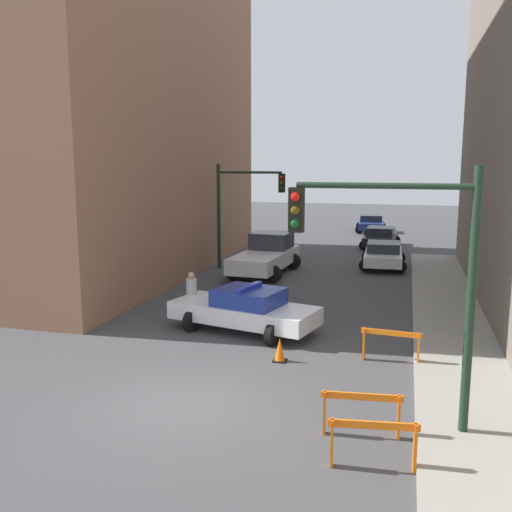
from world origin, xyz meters
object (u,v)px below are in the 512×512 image
(pedestrian_crossing, at_px, (192,295))
(traffic_light_far, at_px, (240,201))
(police_car, at_px, (245,309))
(traffic_light_near, at_px, (409,258))
(barrier_back, at_px, (362,407))
(traffic_cone, at_px, (280,350))
(parked_car_mid, at_px, (380,237))
(white_truck, at_px, (266,255))
(barrier_mid, at_px, (373,437))
(barrier_corner, at_px, (391,341))
(parked_car_far, at_px, (371,223))
(parked_car_near, at_px, (383,254))

(pedestrian_crossing, bearing_deg, traffic_light_far, 46.88)
(police_car, bearing_deg, pedestrian_crossing, 82.88)
(traffic_light_near, height_order, barrier_back, traffic_light_near)
(police_car, bearing_deg, traffic_cone, -131.09)
(police_car, relative_size, pedestrian_crossing, 3.02)
(pedestrian_crossing, distance_m, traffic_cone, 5.02)
(police_car, relative_size, parked_car_mid, 1.15)
(parked_car_mid, bearing_deg, traffic_light_near, -83.81)
(traffic_light_near, xyz_separation_m, white_truck, (-6.50, 14.86, -2.62))
(traffic_light_far, xyz_separation_m, white_truck, (1.54, -0.77, -2.49))
(traffic_light_far, bearing_deg, traffic_cone, -68.93)
(police_car, xyz_separation_m, pedestrian_crossing, (-2.13, 0.83, 0.14))
(police_car, height_order, barrier_mid, police_car)
(white_truck, bearing_deg, pedestrian_crossing, -89.60)
(barrier_mid, height_order, barrier_corner, same)
(parked_car_far, relative_size, pedestrian_crossing, 2.65)
(parked_car_near, relative_size, barrier_back, 2.72)
(barrier_corner, bearing_deg, traffic_cone, -167.45)
(traffic_cone, bearing_deg, pedestrian_crossing, 139.58)
(police_car, xyz_separation_m, barrier_mid, (4.44, -7.33, -0.11))
(parked_car_near, relative_size, parked_car_mid, 0.99)
(police_car, height_order, parked_car_near, police_car)
(pedestrian_crossing, bearing_deg, parked_car_near, 13.46)
(parked_car_mid, height_order, parked_car_far, same)
(parked_car_mid, bearing_deg, pedestrian_crossing, -104.36)
(traffic_light_far, height_order, police_car, traffic_light_far)
(traffic_light_near, distance_m, traffic_cone, 5.60)
(traffic_light_far, bearing_deg, traffic_light_near, -62.80)
(white_truck, bearing_deg, traffic_cone, -70.24)
(barrier_corner, bearing_deg, parked_car_mid, 93.45)
(police_car, relative_size, white_truck, 0.91)
(parked_car_mid, height_order, pedestrian_crossing, pedestrian_crossing)
(police_car, bearing_deg, parked_car_near, -2.94)
(barrier_back, relative_size, barrier_corner, 1.00)
(barrier_back, bearing_deg, parked_car_near, 91.11)
(parked_car_mid, relative_size, barrier_back, 2.74)
(police_car, height_order, parked_car_mid, police_car)
(parked_car_far, bearing_deg, barrier_back, -90.32)
(traffic_light_near, bearing_deg, barrier_corner, 95.08)
(parked_car_far, bearing_deg, barrier_corner, -88.95)
(traffic_light_far, xyz_separation_m, traffic_cone, (4.77, -12.39, -3.08))
(barrier_mid, xyz_separation_m, barrier_corner, (0.14, 5.58, 0.00))
(police_car, xyz_separation_m, white_truck, (-1.57, 9.22, 0.18))
(barrier_back, bearing_deg, pedestrian_crossing, 131.91)
(white_truck, relative_size, parked_car_far, 1.26)
(pedestrian_crossing, bearing_deg, traffic_light_near, -91.76)
(traffic_light_near, xyz_separation_m, traffic_cone, (-3.26, 3.24, -3.21))
(barrier_mid, distance_m, traffic_cone, 5.67)
(police_car, bearing_deg, barrier_back, -131.88)
(parked_car_far, bearing_deg, parked_car_mid, -85.85)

